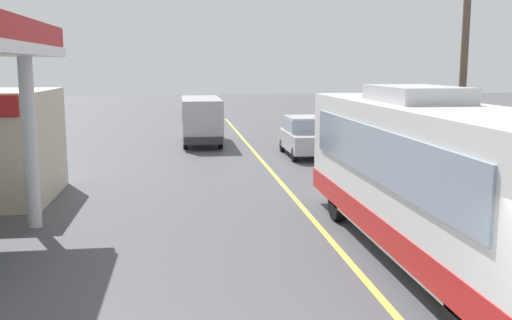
# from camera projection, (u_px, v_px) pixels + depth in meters

# --- Properties ---
(ground) EXTENTS (120.00, 120.00, 0.00)m
(ground) POSITION_uv_depth(u_px,v_px,m) (260.00, 159.00, 25.96)
(ground) COLOR #4C4C51
(lane_divider_stripe) EXTENTS (0.16, 50.00, 0.01)m
(lane_divider_stripe) POSITION_uv_depth(u_px,v_px,m) (279.00, 180.00, 21.06)
(lane_divider_stripe) COLOR #D8CC4C
(lane_divider_stripe) RESTS_ON ground
(coach_bus_main) EXTENTS (2.60, 11.04, 3.69)m
(coach_bus_main) POSITION_uv_depth(u_px,v_px,m) (431.00, 181.00, 12.29)
(coach_bus_main) COLOR white
(coach_bus_main) RESTS_ON ground
(minibus_opposing_lane) EXTENTS (2.04, 6.13, 2.44)m
(minibus_opposing_lane) POSITION_uv_depth(u_px,v_px,m) (201.00, 116.00, 30.87)
(minibus_opposing_lane) COLOR #A5A5AD
(minibus_opposing_lane) RESTS_ON ground
(car_trailing_behind_bus) EXTENTS (1.70, 4.20, 1.82)m
(car_trailing_behind_bus) POSITION_uv_depth(u_px,v_px,m) (304.00, 134.00, 26.67)
(car_trailing_behind_bus) COLOR #B2B2B7
(car_trailing_behind_bus) RESTS_ON ground
(utility_pole_roadside) EXTENTS (1.80, 0.24, 8.71)m
(utility_pole_roadside) POSITION_uv_depth(u_px,v_px,m) (464.00, 53.00, 18.59)
(utility_pole_roadside) COLOR brown
(utility_pole_roadside) RESTS_ON ground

